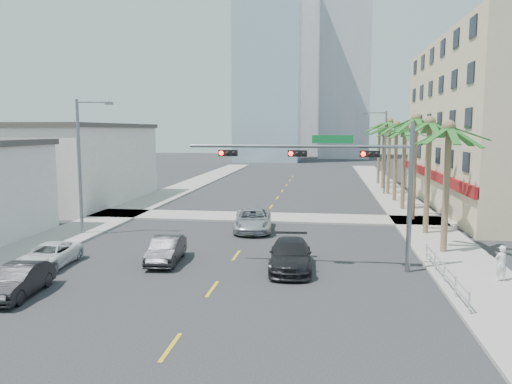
% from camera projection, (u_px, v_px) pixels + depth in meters
% --- Properties ---
extents(ground, '(260.00, 260.00, 0.00)m').
position_uv_depth(ground, '(188.00, 324.00, 18.15)').
color(ground, '#262628').
rests_on(ground, ground).
extents(sidewalk_right, '(4.00, 120.00, 0.15)m').
position_uv_depth(sidewalk_right, '(423.00, 226.00, 36.14)').
color(sidewalk_right, gray).
rests_on(sidewalk_right, ground).
extents(sidewalk_left, '(4.00, 120.00, 0.15)m').
position_uv_depth(sidewalk_left, '(109.00, 218.00, 39.44)').
color(sidewalk_left, gray).
rests_on(sidewalk_left, ground).
extents(sidewalk_cross, '(80.00, 4.00, 0.15)m').
position_uv_depth(sidewalk_cross, '(263.00, 217.00, 39.76)').
color(sidewalk_cross, gray).
rests_on(sidewalk_cross, ground).
extents(building_left_far, '(11.00, 18.00, 7.20)m').
position_uv_depth(building_left_far, '(70.00, 165.00, 47.90)').
color(building_left_far, beige).
rests_on(building_left_far, ground).
extents(tower_far_left, '(14.00, 14.00, 48.00)m').
position_uv_depth(tower_far_left, '(268.00, 52.00, 109.62)').
color(tower_far_left, '#99B2C6').
rests_on(tower_far_left, ground).
extents(tower_far_right, '(12.00, 12.00, 60.00)m').
position_uv_depth(tower_far_right, '(345.00, 35.00, 121.28)').
color(tower_far_right, '#ADADB2').
rests_on(tower_far_right, ground).
extents(tower_far_center, '(16.00, 16.00, 42.00)m').
position_uv_depth(tower_far_center, '(298.00, 79.00, 138.78)').
color(tower_far_center, '#ADADB2').
rests_on(tower_far_center, ground).
extents(traffic_signal_mast, '(11.12, 0.54, 7.20)m').
position_uv_depth(traffic_signal_mast, '(344.00, 170.00, 24.54)').
color(traffic_signal_mast, slate).
rests_on(traffic_signal_mast, ground).
extents(palm_tree_0, '(4.80, 4.80, 7.80)m').
position_uv_depth(palm_tree_0, '(449.00, 128.00, 27.47)').
color(palm_tree_0, brown).
rests_on(palm_tree_0, ground).
extents(palm_tree_1, '(4.80, 4.80, 8.16)m').
position_uv_depth(palm_tree_1, '(430.00, 123.00, 32.53)').
color(palm_tree_1, brown).
rests_on(palm_tree_1, ground).
extents(palm_tree_2, '(4.80, 4.80, 8.52)m').
position_uv_depth(palm_tree_2, '(416.00, 120.00, 37.60)').
color(palm_tree_2, brown).
rests_on(palm_tree_2, ground).
extents(palm_tree_3, '(4.80, 4.80, 7.80)m').
position_uv_depth(palm_tree_3, '(405.00, 129.00, 42.80)').
color(palm_tree_3, brown).
rests_on(palm_tree_3, ground).
extents(palm_tree_4, '(4.80, 4.80, 8.16)m').
position_uv_depth(palm_tree_4, '(397.00, 125.00, 47.86)').
color(palm_tree_4, brown).
rests_on(palm_tree_4, ground).
extents(palm_tree_5, '(4.80, 4.80, 8.52)m').
position_uv_depth(palm_tree_5, '(390.00, 122.00, 52.93)').
color(palm_tree_5, brown).
rests_on(palm_tree_5, ground).
extents(palm_tree_6, '(4.80, 4.80, 7.80)m').
position_uv_depth(palm_tree_6, '(384.00, 129.00, 58.13)').
color(palm_tree_6, brown).
rests_on(palm_tree_6, ground).
extents(palm_tree_7, '(4.80, 4.80, 8.16)m').
position_uv_depth(palm_tree_7, '(380.00, 126.00, 63.19)').
color(palm_tree_7, brown).
rests_on(palm_tree_7, ground).
extents(streetlight_left, '(2.55, 0.25, 9.00)m').
position_uv_depth(streetlight_left, '(82.00, 160.00, 32.79)').
color(streetlight_left, slate).
rests_on(streetlight_left, ground).
extents(streetlight_right, '(2.55, 0.25, 9.00)m').
position_uv_depth(streetlight_right, '(383.00, 148.00, 53.35)').
color(streetlight_right, slate).
rests_on(streetlight_right, ground).
extents(guardrail, '(0.08, 8.08, 1.00)m').
position_uv_depth(guardrail, '(444.00, 271.00, 22.55)').
color(guardrail, silver).
rests_on(guardrail, ground).
extents(car_parked_mid, '(1.78, 4.19, 1.35)m').
position_uv_depth(car_parked_mid, '(19.00, 281.00, 21.09)').
color(car_parked_mid, black).
rests_on(car_parked_mid, ground).
extents(car_parked_far, '(2.14, 4.36, 1.19)m').
position_uv_depth(car_parked_far, '(49.00, 255.00, 25.64)').
color(car_parked_far, white).
rests_on(car_parked_far, ground).
extents(car_lane_left, '(1.80, 4.25, 1.36)m').
position_uv_depth(car_lane_left, '(166.00, 250.00, 26.43)').
color(car_lane_left, black).
rests_on(car_lane_left, ground).
extents(car_lane_center, '(3.12, 5.71, 1.52)m').
position_uv_depth(car_lane_center, '(253.00, 220.00, 34.69)').
color(car_lane_center, silver).
rests_on(car_lane_center, ground).
extents(car_lane_right, '(2.37, 5.22, 1.48)m').
position_uv_depth(car_lane_right, '(290.00, 255.00, 25.12)').
color(car_lane_right, black).
rests_on(car_lane_right, ground).
extents(pedestrian, '(0.70, 0.57, 1.65)m').
position_uv_depth(pedestrian, '(501.00, 263.00, 22.72)').
color(pedestrian, white).
rests_on(pedestrian, sidewalk_right).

